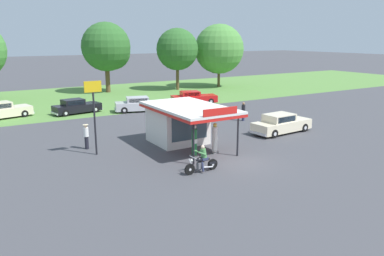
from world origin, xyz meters
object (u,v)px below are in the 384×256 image
(parked_car_back_row_far_left, at_px, (140,105))
(roadside_pole_sign, at_px, (94,105))
(bystander_leaning_by_kiosk, at_px, (243,111))
(parked_car_back_row_centre_right, at_px, (193,98))
(featured_classic_sedan, at_px, (281,124))
(motorcycle_with_rider, at_px, (202,161))
(gas_pump_offside, at_px, (215,139))
(bystander_chatting_near_pumps, at_px, (86,136))
(parked_car_back_row_left, at_px, (76,107))
(parked_car_back_row_centre_left, at_px, (0,111))
(gas_pump_nearside, at_px, (194,142))

(parked_car_back_row_far_left, height_order, roadside_pole_sign, roadside_pole_sign)
(bystander_leaning_by_kiosk, bearing_deg, parked_car_back_row_centre_right, 84.81)
(parked_car_back_row_far_left, bearing_deg, featured_classic_sedan, -67.27)
(motorcycle_with_rider, relative_size, parked_car_back_row_far_left, 0.41)
(gas_pump_offside, height_order, parked_car_back_row_far_left, gas_pump_offside)
(motorcycle_with_rider, distance_m, bystander_leaning_by_kiosk, 14.34)
(featured_classic_sedan, relative_size, bystander_chatting_near_pumps, 3.16)
(parked_car_back_row_left, bearing_deg, parked_car_back_row_centre_left, 169.67)
(gas_pump_offside, xyz_separation_m, motorcycle_with_rider, (-2.75, -2.72, -0.28))
(motorcycle_with_rider, bearing_deg, parked_car_back_row_centre_right, 59.81)
(gas_pump_nearside, bearing_deg, roadside_pole_sign, 145.13)
(gas_pump_nearside, distance_m, parked_car_back_row_left, 18.54)
(parked_car_back_row_centre_right, bearing_deg, parked_car_back_row_far_left, -171.46)
(motorcycle_with_rider, height_order, bystander_chatting_near_pumps, bystander_chatting_near_pumps)
(parked_car_back_row_far_left, relative_size, bystander_chatting_near_pumps, 3.16)
(gas_pump_offside, distance_m, bystander_leaning_by_kiosk, 10.48)
(parked_car_back_row_far_left, bearing_deg, motorcycle_with_rider, -103.17)
(parked_car_back_row_centre_right, bearing_deg, bystander_chatting_near_pumps, -143.07)
(parked_car_back_row_centre_left, height_order, bystander_chatting_near_pumps, bystander_chatting_near_pumps)
(parked_car_back_row_far_left, height_order, parked_car_back_row_centre_right, parked_car_back_row_far_left)
(featured_classic_sedan, distance_m, bystander_leaning_by_kiosk, 5.12)
(gas_pump_offside, relative_size, parked_car_back_row_centre_left, 0.35)
(featured_classic_sedan, bearing_deg, parked_car_back_row_left, 125.71)
(gas_pump_nearside, distance_m, parked_car_back_row_centre_right, 20.10)
(parked_car_back_row_left, height_order, parked_car_back_row_centre_right, parked_car_back_row_left)
(gas_pump_offside, relative_size, parked_car_back_row_centre_right, 0.36)
(bystander_chatting_near_pumps, bearing_deg, gas_pump_nearside, -44.25)
(gas_pump_nearside, relative_size, parked_car_back_row_centre_left, 0.36)
(gas_pump_nearside, distance_m, motorcycle_with_rider, 2.97)
(featured_classic_sedan, xyz_separation_m, parked_car_back_row_far_left, (-6.00, 14.33, -0.02))
(gas_pump_offside, relative_size, parked_car_back_row_left, 0.40)
(roadside_pole_sign, bearing_deg, parked_car_back_row_centre_left, 104.70)
(bystander_chatting_near_pumps, height_order, roadside_pole_sign, roadside_pole_sign)
(motorcycle_with_rider, distance_m, roadside_pole_sign, 8.02)
(parked_car_back_row_centre_left, bearing_deg, parked_car_back_row_far_left, -15.30)
(parked_car_back_row_far_left, xyz_separation_m, bystander_leaning_by_kiosk, (6.24, -9.22, 0.21))
(motorcycle_with_rider, bearing_deg, roadside_pole_sign, 122.66)
(featured_classic_sedan, bearing_deg, gas_pump_nearside, -169.10)
(parked_car_back_row_centre_right, bearing_deg, featured_classic_sedan, -94.34)
(gas_pump_offside, relative_size, parked_car_back_row_far_left, 0.37)
(gas_pump_nearside, xyz_separation_m, motorcycle_with_rider, (-1.17, -2.72, -0.30))
(gas_pump_offside, height_order, parked_car_back_row_centre_right, gas_pump_offside)
(bystander_chatting_near_pumps, height_order, bystander_leaning_by_kiosk, bystander_chatting_near_pumps)
(parked_car_back_row_far_left, xyz_separation_m, roadside_pole_sign, (-8.50, -12.44, 2.58))
(parked_car_back_row_centre_left, height_order, bystander_leaning_by_kiosk, bystander_leaning_by_kiosk)
(motorcycle_with_rider, xyz_separation_m, parked_car_back_row_centre_right, (11.58, 19.90, 0.02))
(roadside_pole_sign, bearing_deg, parked_car_back_row_left, 79.98)
(bystander_chatting_near_pumps, bearing_deg, featured_classic_sedan, -13.43)
(gas_pump_nearside, xyz_separation_m, featured_classic_sedan, (9.24, 1.78, -0.24))
(parked_car_back_row_centre_left, relative_size, roadside_pole_sign, 1.20)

